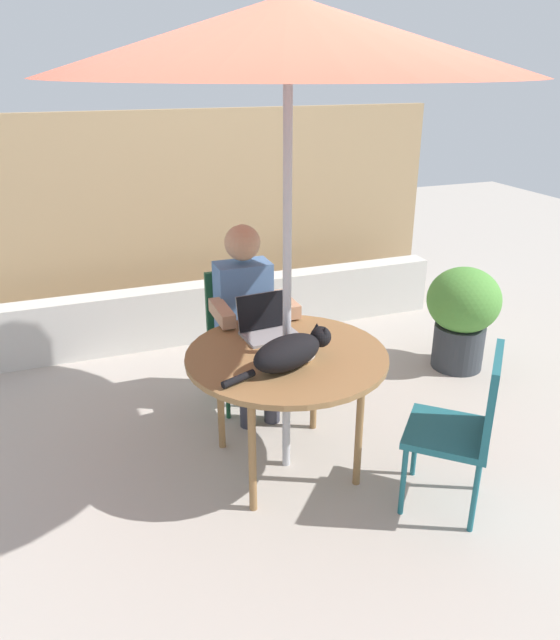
% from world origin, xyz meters
% --- Properties ---
extents(ground_plane, '(14.00, 14.00, 0.00)m').
position_xyz_m(ground_plane, '(0.00, 0.00, 0.00)').
color(ground_plane, '#ADA399').
extents(fence_back, '(4.54, 0.08, 1.77)m').
position_xyz_m(fence_back, '(0.00, 2.42, 0.88)').
color(fence_back, tan).
rests_on(fence_back, ground).
extents(planter_wall_low, '(4.09, 0.20, 0.47)m').
position_xyz_m(planter_wall_low, '(0.00, 1.86, 0.24)').
color(planter_wall_low, beige).
rests_on(planter_wall_low, ground).
extents(patio_table, '(1.07, 1.07, 0.70)m').
position_xyz_m(patio_table, '(0.00, 0.00, 0.65)').
color(patio_table, olive).
rests_on(patio_table, ground).
extents(patio_umbrella, '(2.16, 2.16, 2.37)m').
position_xyz_m(patio_umbrella, '(0.00, 0.00, 2.21)').
color(patio_umbrella, '#B7B7BC').
rests_on(patio_umbrella, ground).
extents(chair_occupied, '(0.40, 0.40, 0.87)m').
position_xyz_m(chair_occupied, '(0.00, 0.84, 0.51)').
color(chair_occupied, '#194C2D').
rests_on(chair_occupied, ground).
extents(chair_empty, '(0.56, 0.56, 0.87)m').
position_xyz_m(chair_empty, '(0.70, -0.63, 0.51)').
color(chair_empty, '#1E606B').
rests_on(chair_empty, ground).
extents(person_seated, '(0.48, 0.48, 1.21)m').
position_xyz_m(person_seated, '(0.00, 0.69, 0.68)').
color(person_seated, '#4C72A5').
rests_on(person_seated, ground).
extents(laptop, '(0.32, 0.27, 0.21)m').
position_xyz_m(laptop, '(-0.01, 0.28, 0.76)').
color(laptop, gray).
rests_on(laptop, patio_table).
extents(cat, '(0.63, 0.31, 0.17)m').
position_xyz_m(cat, '(-0.03, -0.15, 0.78)').
color(cat, black).
rests_on(cat, patio_table).
extents(potted_plant_near_fence, '(0.53, 0.53, 0.77)m').
position_xyz_m(potted_plant_near_fence, '(1.63, 0.68, 0.44)').
color(potted_plant_near_fence, '#33383D').
rests_on(potted_plant_near_fence, ground).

